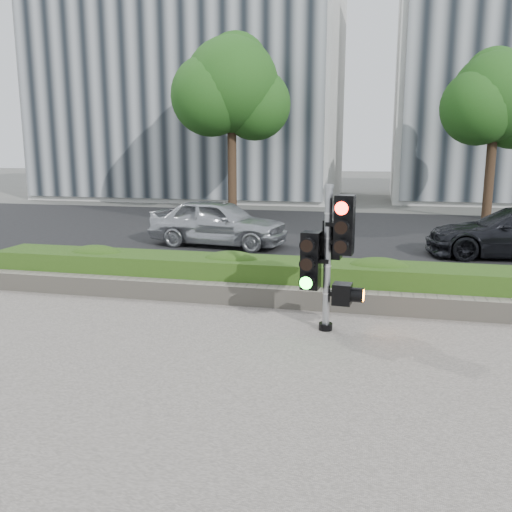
% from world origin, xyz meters
% --- Properties ---
extents(ground, '(120.00, 120.00, 0.00)m').
position_xyz_m(ground, '(0.00, 0.00, 0.00)').
color(ground, '#51514C').
rests_on(ground, ground).
extents(sidewalk, '(16.00, 11.00, 0.03)m').
position_xyz_m(sidewalk, '(0.00, -2.50, 0.01)').
color(sidewalk, '#9E9389').
rests_on(sidewalk, ground).
extents(road, '(60.00, 13.00, 0.02)m').
position_xyz_m(road, '(0.00, 10.00, 0.01)').
color(road, black).
rests_on(road, ground).
extents(curb, '(60.00, 0.25, 0.12)m').
position_xyz_m(curb, '(0.00, 3.15, 0.06)').
color(curb, gray).
rests_on(curb, ground).
extents(stone_wall, '(12.00, 0.32, 0.34)m').
position_xyz_m(stone_wall, '(0.00, 1.90, 0.20)').
color(stone_wall, gray).
rests_on(stone_wall, sidewalk).
extents(hedge, '(12.00, 1.00, 0.68)m').
position_xyz_m(hedge, '(0.00, 2.55, 0.37)').
color(hedge, '#508127').
rests_on(hedge, sidewalk).
extents(building_left, '(16.00, 9.00, 15.00)m').
position_xyz_m(building_left, '(-9.00, 23.00, 7.50)').
color(building_left, '#B7B7B2').
rests_on(building_left, ground).
extents(tree_left, '(4.61, 4.03, 7.34)m').
position_xyz_m(tree_left, '(-4.52, 14.56, 5.04)').
color(tree_left, black).
rests_on(tree_left, ground).
extents(tree_right, '(4.10, 3.58, 6.53)m').
position_xyz_m(tree_right, '(5.48, 15.55, 4.48)').
color(tree_right, black).
rests_on(tree_right, ground).
extents(traffic_signal, '(0.77, 0.58, 2.19)m').
position_xyz_m(traffic_signal, '(0.78, 0.86, 1.24)').
color(traffic_signal, black).
rests_on(traffic_signal, sidewalk).
extents(car_silver, '(4.06, 2.03, 1.33)m').
position_xyz_m(car_silver, '(-2.96, 7.45, 0.68)').
color(car_silver, '#ACAFB4').
rests_on(car_silver, road).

